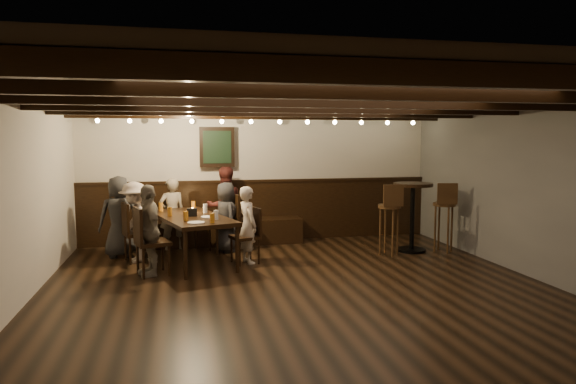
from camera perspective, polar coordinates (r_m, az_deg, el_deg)
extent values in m
plane|color=black|center=(6.40, 1.96, -11.34)|extent=(7.00, 7.00, 0.00)
plane|color=black|center=(6.13, 2.04, 10.60)|extent=(7.00, 7.00, 0.00)
plane|color=beige|center=(9.57, -3.12, 1.75)|extent=(6.50, 0.00, 6.50)
plane|color=#52524F|center=(7.63, 26.41, 0.04)|extent=(0.00, 7.00, 7.00)
plane|color=beige|center=(6.22, -28.44, -1.26)|extent=(0.00, 7.00, 7.00)
cube|color=black|center=(9.60, -3.06, -2.14)|extent=(6.50, 0.08, 1.10)
cube|color=black|center=(9.31, -7.68, -4.47)|extent=(3.00, 0.45, 0.45)
cube|color=black|center=(9.36, -7.91, 4.97)|extent=(0.62, 0.12, 0.72)
cube|color=black|center=(9.29, -7.88, 4.97)|extent=(0.50, 0.02, 0.58)
cube|color=black|center=(3.40, 14.38, 12.60)|extent=(6.50, 0.10, 0.16)
cube|color=black|center=(4.46, 7.61, 11.11)|extent=(6.50, 0.10, 0.16)
cube|color=black|center=(5.57, 3.52, 10.13)|extent=(6.50, 0.10, 0.16)
cube|color=black|center=(6.69, 0.81, 9.44)|extent=(6.50, 0.10, 0.16)
cube|color=black|center=(7.82, -1.12, 8.94)|extent=(6.50, 0.10, 0.16)
cube|color=black|center=(8.96, -2.55, 8.56)|extent=(6.50, 0.10, 0.16)
sphere|color=#FFE099|center=(8.90, -20.42, 7.44)|extent=(0.07, 0.07, 0.07)
sphere|color=#FFE099|center=(8.81, -11.46, 7.71)|extent=(0.07, 0.07, 0.07)
sphere|color=#FFE099|center=(8.94, -2.53, 7.80)|extent=(0.07, 0.07, 0.07)
sphere|color=#FFE099|center=(9.27, 5.96, 7.71)|extent=(0.07, 0.07, 0.07)
sphere|color=#FFE099|center=(9.78, 13.71, 7.48)|extent=(0.07, 0.07, 0.07)
cube|color=black|center=(8.01, -10.73, -2.81)|extent=(1.38, 2.10, 0.06)
cylinder|color=black|center=(7.11, -11.32, -6.91)|extent=(0.06, 0.06, 0.67)
cylinder|color=black|center=(8.83, -14.83, -4.47)|extent=(0.06, 0.06, 0.67)
cylinder|color=black|center=(7.36, -5.67, -6.38)|extent=(0.06, 0.06, 0.67)
cylinder|color=black|center=(9.03, -10.17, -4.13)|extent=(0.06, 0.06, 0.67)
cube|color=black|center=(8.30, -16.27, -4.46)|extent=(0.52, 0.52, 0.05)
cube|color=black|center=(8.22, -17.62, -2.79)|extent=(0.16, 0.42, 0.46)
cube|color=black|center=(7.43, -14.78, -5.48)|extent=(0.54, 0.54, 0.05)
cube|color=black|center=(7.34, -16.34, -3.56)|extent=(0.16, 0.43, 0.48)
cube|color=black|center=(8.69, -7.20, -3.64)|extent=(0.55, 0.55, 0.05)
cube|color=black|center=(8.73, -6.00, -1.81)|extent=(0.17, 0.44, 0.49)
cube|color=black|center=(7.88, -4.81, -5.02)|extent=(0.48, 0.48, 0.05)
cube|color=black|center=(7.91, -3.65, -3.23)|extent=(0.15, 0.38, 0.43)
imported|color=#292A2C|center=(8.66, -18.24, -2.61)|extent=(0.73, 0.58, 1.31)
imported|color=gray|center=(9.01, -12.76, -2.38)|extent=(0.52, 0.41, 1.24)
imported|color=#4F1E1B|center=(9.14, -7.08, -1.61)|extent=(0.81, 0.70, 1.41)
imported|color=#B0A094|center=(8.26, -16.64, -3.20)|extent=(0.67, 0.90, 1.25)
imported|color=gray|center=(7.39, -15.20, -4.11)|extent=(0.51, 0.81, 1.28)
imported|color=#28282B|center=(8.69, -6.91, -2.78)|extent=(0.52, 0.66, 1.18)
imported|color=#B9AD9D|center=(7.87, -4.49, -3.65)|extent=(0.39, 0.49, 1.18)
cylinder|color=#BF7219|center=(8.58, -13.95, -1.62)|extent=(0.07, 0.07, 0.14)
cylinder|color=#BF7219|center=(8.68, -10.48, -1.46)|extent=(0.07, 0.07, 0.14)
cylinder|color=#BF7219|center=(8.00, -13.01, -2.14)|extent=(0.07, 0.07, 0.14)
cylinder|color=silver|center=(8.27, -9.18, -1.80)|extent=(0.07, 0.07, 0.14)
cylinder|color=#BF7219|center=(7.50, -11.29, -2.64)|extent=(0.07, 0.07, 0.14)
cylinder|color=silver|center=(7.54, -8.01, -2.54)|extent=(0.07, 0.07, 0.14)
cylinder|color=#BF7219|center=(7.26, -8.43, -2.88)|extent=(0.07, 0.07, 0.14)
cylinder|color=white|center=(7.30, -10.17, -3.36)|extent=(0.24, 0.24, 0.01)
cylinder|color=white|center=(7.78, -8.79, -2.76)|extent=(0.24, 0.24, 0.01)
cube|color=black|center=(7.95, -10.63, -2.22)|extent=(0.15, 0.10, 0.12)
cylinder|color=beige|center=(8.32, -10.58, -2.10)|extent=(0.05, 0.05, 0.05)
cylinder|color=black|center=(9.00, 13.54, -6.27)|extent=(0.48, 0.48, 0.04)
cylinder|color=black|center=(8.90, 13.63, -2.83)|extent=(0.08, 0.08, 1.09)
cylinder|color=black|center=(8.83, 13.72, 0.81)|extent=(0.65, 0.65, 0.05)
cylinder|color=#3C2513|center=(8.48, 11.21, -1.57)|extent=(0.37, 0.37, 0.05)
cube|color=#3C2513|center=(8.29, 11.64, -0.38)|extent=(0.33, 0.06, 0.35)
cylinder|color=#3C2513|center=(8.96, 16.97, -1.32)|extent=(0.37, 0.37, 0.05)
cube|color=#3C2513|center=(8.78, 17.30, -0.19)|extent=(0.33, 0.11, 0.35)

